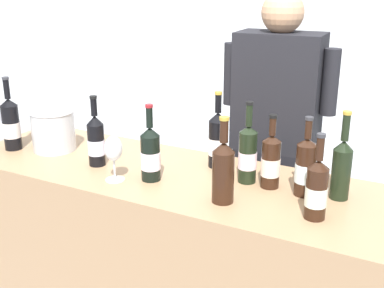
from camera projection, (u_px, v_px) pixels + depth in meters
name	position (u px, v px, depth m)	size (l,w,h in m)	color
wall_back	(323.00, 22.00, 4.15)	(8.00, 0.10, 2.80)	silver
counter	(168.00, 269.00, 2.28)	(1.95, 0.63, 0.97)	#9E7A56
wine_bottle_0	(248.00, 154.00, 1.99)	(0.08, 0.08, 0.34)	black
wine_bottle_1	(96.00, 141.00, 2.17)	(0.08, 0.08, 0.32)	black
wine_bottle_2	(218.00, 140.00, 2.15)	(0.08, 0.08, 0.34)	black
wine_bottle_3	(342.00, 167.00, 1.84)	(0.07, 0.07, 0.34)	black
wine_bottle_4	(316.00, 189.00, 1.69)	(0.08, 0.08, 0.31)	black
wine_bottle_5	(150.00, 154.00, 2.01)	(0.08, 0.08, 0.32)	black
wine_bottle_6	(271.00, 161.00, 1.94)	(0.08, 0.08, 0.30)	black
wine_bottle_7	(223.00, 170.00, 1.81)	(0.08, 0.08, 0.33)	black
wine_bottle_8	(305.00, 167.00, 1.87)	(0.08, 0.08, 0.31)	black
wine_bottle_9	(11.00, 124.00, 2.37)	(0.08, 0.08, 0.36)	black
wine_glass	(113.00, 150.00, 2.00)	(0.08, 0.08, 0.19)	silver
ice_bucket	(53.00, 130.00, 2.37)	(0.21, 0.21, 0.20)	silver
person_server	(274.00, 163.00, 2.59)	(0.58, 0.26, 1.71)	black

